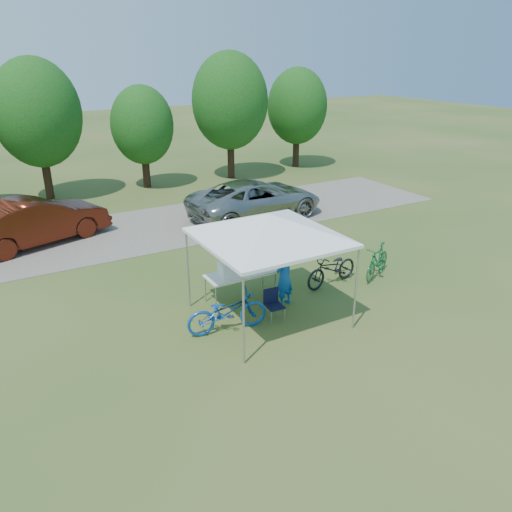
{
  "coord_description": "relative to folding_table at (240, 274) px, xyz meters",
  "views": [
    {
      "loc": [
        -5.76,
        -9.5,
        6.25
      ],
      "look_at": [
        0.79,
        2.0,
        0.79
      ],
      "focal_mm": 35.0,
      "sensor_mm": 36.0,
      "label": 1
    }
  ],
  "objects": [
    {
      "name": "ground",
      "position": [
        0.14,
        -1.21,
        -0.73
      ],
      "size": [
        100.0,
        100.0,
        0.0
      ],
      "primitive_type": "plane",
      "color": "#2D5119",
      "rests_on": "ground"
    },
    {
      "name": "gravel_strip",
      "position": [
        0.14,
        6.79,
        -0.72
      ],
      "size": [
        24.0,
        5.0,
        0.02
      ],
      "primitive_type": "cube",
      "color": "gray",
      "rests_on": "ground"
    },
    {
      "name": "canopy",
      "position": [
        0.14,
        -1.21,
        1.92
      ],
      "size": [
        4.53,
        4.53,
        3.0
      ],
      "color": "#A5A5AA",
      "rests_on": "ground"
    },
    {
      "name": "treeline",
      "position": [
        -0.16,
        12.84,
        2.81
      ],
      "size": [
        24.89,
        4.28,
        6.3
      ],
      "color": "#382314",
      "rests_on": "ground"
    },
    {
      "name": "folding_table",
      "position": [
        0.0,
        0.0,
        0.0
      ],
      "size": [
        1.87,
        0.78,
        0.77
      ],
      "color": "white",
      "rests_on": "ground"
    },
    {
      "name": "folding_chair",
      "position": [
        0.2,
        -1.34,
        -0.26
      ],
      "size": [
        0.44,
        0.45,
        0.8
      ],
      "rotation": [
        0.0,
        0.0,
        -0.08
      ],
      "color": "black",
      "rests_on": "ground"
    },
    {
      "name": "cooler",
      "position": [
        -0.33,
        -0.0,
        0.23
      ],
      "size": [
        0.52,
        0.36,
        0.38
      ],
      "color": "white",
      "rests_on": "folding_table"
    },
    {
      "name": "ice_cream_cup",
      "position": [
        0.58,
        -0.05,
        0.08
      ],
      "size": [
        0.09,
        0.09,
        0.07
      ],
      "primitive_type": "cylinder",
      "color": "yellow",
      "rests_on": "folding_table"
    },
    {
      "name": "cyclist",
      "position": [
        0.83,
        -0.87,
        0.1
      ],
      "size": [
        0.71,
        0.59,
        1.66
      ],
      "primitive_type": "imported",
      "rotation": [
        0.0,
        0.0,
        3.51
      ],
      "color": "#144EA7",
      "rests_on": "ground"
    },
    {
      "name": "bike_blue",
      "position": [
        -1.05,
        -1.3,
        -0.21
      ],
      "size": [
        2.04,
        0.95,
        1.03
      ],
      "primitive_type": "imported",
      "rotation": [
        0.0,
        0.0,
        1.43
      ],
      "color": "#134BAA",
      "rests_on": "ground"
    },
    {
      "name": "bike_green",
      "position": [
        4.2,
        -0.71,
        -0.23
      ],
      "size": [
        1.69,
        1.17,
        0.99
      ],
      "primitive_type": "imported",
      "rotation": [
        0.0,
        0.0,
        -1.1
      ],
      "color": "#166331",
      "rests_on": "ground"
    },
    {
      "name": "bike_dark",
      "position": [
        2.7,
        -0.49,
        -0.23
      ],
      "size": [
        1.96,
        0.94,
        0.99
      ],
      "primitive_type": "imported",
      "rotation": [
        0.0,
        0.0,
        -1.42
      ],
      "color": "black",
      "rests_on": "ground"
    },
    {
      "name": "minivan",
      "position": [
        3.86,
        5.96,
        0.06
      ],
      "size": [
        5.66,
        2.91,
        1.53
      ],
      "primitive_type": "imported",
      "rotation": [
        0.0,
        0.0,
        1.64
      ],
      "color": "#A0A09C",
      "rests_on": "gravel_strip"
    },
    {
      "name": "sedan",
      "position": [
        -4.12,
        7.22,
        0.09
      ],
      "size": [
        5.15,
        3.14,
        1.6
      ],
      "primitive_type": "imported",
      "rotation": [
        0.0,
        0.0,
        1.89
      ],
      "color": "#4A170C",
      "rests_on": "gravel_strip"
    }
  ]
}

